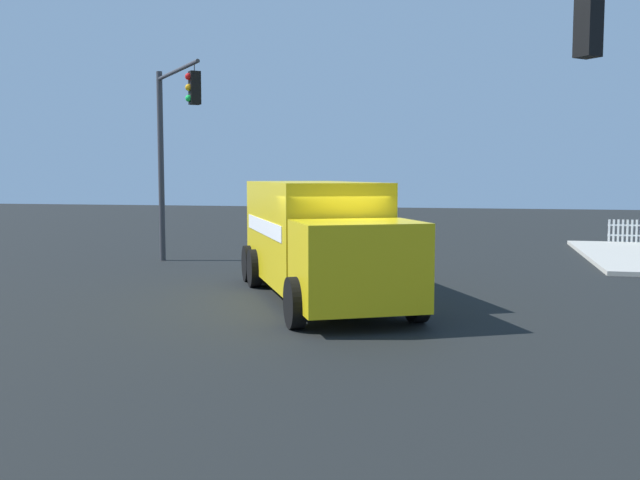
{
  "coord_description": "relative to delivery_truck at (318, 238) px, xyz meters",
  "views": [
    {
      "loc": [
        -3.12,
        15.35,
        2.93
      ],
      "look_at": [
        0.54,
        -0.85,
        1.43
      ],
      "focal_mm": 40.21,
      "sensor_mm": 36.0,
      "label": 1
    }
  ],
  "objects": [
    {
      "name": "traffic_light_secondary",
      "position": [
        6.1,
        -5.2,
        2.77
      ],
      "size": [
        2.91,
        3.47,
        6.43
      ],
      "color": "#38383D",
      "rests_on": "ground"
    },
    {
      "name": "ground_plane",
      "position": [
        -0.66,
        1.22,
        -1.45
      ],
      "size": [
        100.0,
        100.0,
        0.0
      ],
      "primitive_type": "plane",
      "color": "black"
    },
    {
      "name": "delivery_truck",
      "position": [
        0.0,
        0.0,
        0.0
      ],
      "size": [
        5.79,
        8.17,
        2.77
      ],
      "color": "yellow",
      "rests_on": "ground"
    }
  ]
}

